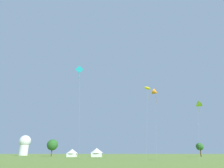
% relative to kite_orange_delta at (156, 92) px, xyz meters
% --- Properties ---
extents(kite_orange_delta, '(3.12, 3.35, 20.96)m').
position_rel_kite_orange_delta_xyz_m(kite_orange_delta, '(0.00, 0.00, 0.00)').
color(kite_orange_delta, orange).
rests_on(kite_orange_delta, ground).
extents(kite_yellow_parafoil, '(2.85, 2.45, 17.82)m').
position_rel_kite_orange_delta_xyz_m(kite_yellow_parafoil, '(-4.60, -10.73, -2.33)').
color(kite_yellow_parafoil, yellow).
rests_on(kite_yellow_parafoil, ground).
extents(kite_cyan_diamond, '(3.73, 2.25, 31.09)m').
position_rel_kite_orange_delta_xyz_m(kite_cyan_diamond, '(-25.59, 4.09, 9.52)').
color(kite_cyan_diamond, '#1EB7CC').
rests_on(kite_cyan_diamond, ground).
extents(kite_lime_delta, '(3.16, 2.71, 12.17)m').
position_rel_kite_orange_delta_xyz_m(kite_lime_delta, '(4.61, -17.59, -8.46)').
color(kite_lime_delta, '#99DB2D').
rests_on(kite_lime_delta, ground).
extents(festival_tent_center, '(4.42, 4.42, 2.87)m').
position_rel_kite_orange_delta_xyz_m(festival_tent_center, '(-29.47, 20.75, -18.15)').
color(festival_tent_center, white).
rests_on(festival_tent_center, ground).
extents(festival_tent_left, '(4.98, 4.98, 3.24)m').
position_rel_kite_orange_delta_xyz_m(festival_tent_left, '(-19.85, 20.75, -17.95)').
color(festival_tent_left, white).
rests_on(festival_tent_left, ground).
extents(observatory_dome, '(6.40, 6.40, 10.80)m').
position_rel_kite_orange_delta_xyz_m(observatory_dome, '(-63.22, 53.34, -13.73)').
color(observatory_dome, white).
rests_on(observatory_dome, ground).
extents(tree_distant_left, '(2.89, 2.89, 5.26)m').
position_rel_kite_orange_delta_xyz_m(tree_distant_left, '(21.29, 21.88, -15.98)').
color(tree_distant_left, brown).
rests_on(tree_distant_left, ground).
extents(tree_distant_right, '(4.77, 4.77, 7.18)m').
position_rel_kite_orange_delta_xyz_m(tree_distant_right, '(-40.49, 30.60, -14.96)').
color(tree_distant_right, brown).
rests_on(tree_distant_right, ground).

